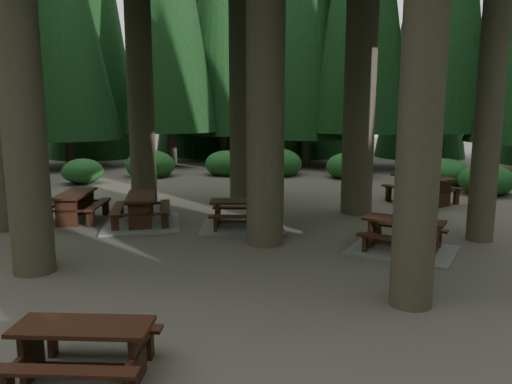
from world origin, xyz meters
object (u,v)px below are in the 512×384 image
(picnic_table_b, at_px, (75,202))
(picnic_table_d, at_px, (422,185))
(picnic_table_a, at_px, (403,241))
(picnic_table_e, at_px, (84,343))
(picnic_table_f, at_px, (142,214))
(picnic_table_c, at_px, (243,219))

(picnic_table_b, height_order, picnic_table_d, picnic_table_d)
(picnic_table_a, distance_m, picnic_table_d, 5.91)
(picnic_table_b, height_order, picnic_table_e, picnic_table_b)
(picnic_table_e, height_order, picnic_table_f, picnic_table_f)
(picnic_table_e, bearing_deg, picnic_table_b, 113.15)
(picnic_table_c, height_order, picnic_table_d, picnic_table_d)
(picnic_table_b, xyz_separation_m, picnic_table_d, (9.01, 5.55, 0.06))
(picnic_table_f, bearing_deg, picnic_table_c, 72.32)
(picnic_table_a, distance_m, picnic_table_c, 4.07)
(picnic_table_b, bearing_deg, picnic_table_e, -161.09)
(picnic_table_a, relative_size, picnic_table_b, 1.11)
(picnic_table_c, bearing_deg, picnic_table_d, 31.33)
(picnic_table_a, bearing_deg, picnic_table_d, 97.02)
(picnic_table_c, xyz_separation_m, picnic_table_f, (-2.68, -0.46, 0.03))
(picnic_table_b, relative_size, picnic_table_d, 0.85)
(picnic_table_a, distance_m, picnic_table_e, 7.21)
(picnic_table_a, relative_size, picnic_table_c, 0.95)
(picnic_table_a, height_order, picnic_table_b, picnic_table_b)
(picnic_table_e, relative_size, picnic_table_f, 0.61)
(picnic_table_a, xyz_separation_m, picnic_table_c, (-3.95, 0.95, 0.00))
(picnic_table_c, relative_size, picnic_table_f, 0.86)
(picnic_table_b, xyz_separation_m, picnic_table_e, (5.20, -6.72, -0.07))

